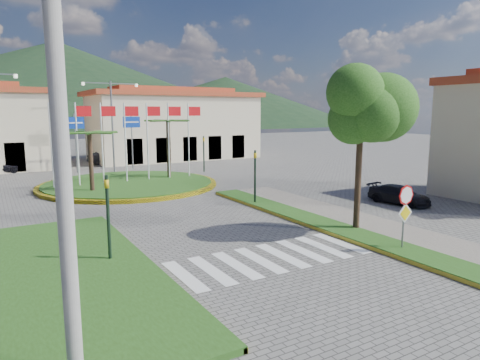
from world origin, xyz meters
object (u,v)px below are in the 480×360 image
roundabout_island (129,184)px  car_side_right (399,195)px  stop_sign (405,207)px  deciduous_tree (361,117)px  utility_pole (62,160)px  car_dark_b (108,157)px  car_dark_a (25,164)px

roundabout_island → car_side_right: size_ratio=3.44×
stop_sign → deciduous_tree: 4.59m
roundabout_island → utility_pole: 23.64m
deciduous_tree → utility_pole: bearing=-159.0°
stop_sign → deciduous_tree: size_ratio=0.39×
stop_sign → car_dark_b: 34.75m
utility_pole → car_dark_b: size_ratio=2.30×
stop_sign → car_side_right: (7.10, 5.98, -1.26)m
stop_sign → car_dark_a: (-10.79, 32.36, -1.13)m
stop_sign → car_dark_a: bearing=108.4°
roundabout_island → utility_pole: (-7.50, -22.00, 4.32)m
car_side_right → utility_pole: bearing=-166.9°
stop_sign → car_side_right: size_ratio=0.72×
utility_pole → car_dark_a: (1.61, 34.32, -3.83)m
car_dark_a → car_dark_b: size_ratio=1.00×
stop_sign → car_side_right: stop_sign is taller
deciduous_tree → car_dark_b: 32.09m
utility_pole → car_dark_a: utility_pole is taller
stop_sign → car_dark_a: stop_sign is taller
deciduous_tree → car_dark_a: 31.78m
roundabout_island → deciduous_tree: bearing=-72.1°
stop_sign → utility_pole: bearing=-171.0°
car_dark_a → utility_pole: bearing=170.8°
deciduous_tree → car_side_right: (6.50, 2.94, -4.64)m
roundabout_island → deciduous_tree: size_ratio=1.87×
utility_pole → car_side_right: size_ratio=2.44×
stop_sign → deciduous_tree: bearing=78.8°
utility_pole → car_side_right: utility_pole is taller
car_dark_a → car_dark_b: bearing=-80.6°
utility_pole → car_dark_a: size_ratio=2.30×
roundabout_island → stop_sign: (4.90, -20.04, 1.61)m
car_dark_a → car_side_right: car_dark_a is taller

